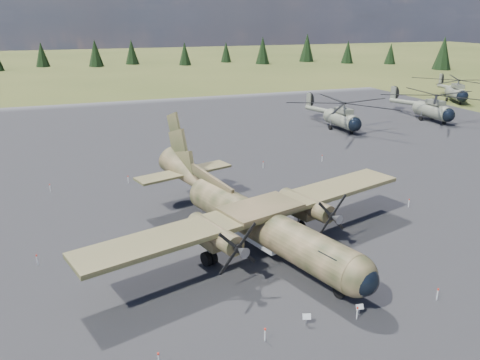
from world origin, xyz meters
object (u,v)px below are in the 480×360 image
object	(u,v)px
helicopter_far	(457,86)
helicopter_mid	(434,102)
helicopter_near	(342,110)
transport_plane	(253,214)

from	to	relation	value
helicopter_far	helicopter_mid	bearing A→B (deg)	-118.12
helicopter_near	helicopter_mid	world-z (taller)	helicopter_mid
helicopter_mid	helicopter_far	bearing A→B (deg)	36.76
helicopter_mid	helicopter_far	xyz separation A→B (m)	(18.20, 13.89, 0.07)
transport_plane	helicopter_far	size ratio (longest dim) A/B	1.13
helicopter_near	helicopter_mid	xyz separation A→B (m)	(18.54, 0.77, 0.09)
helicopter_mid	helicopter_far	distance (m)	22.90
helicopter_mid	helicopter_far	world-z (taller)	helicopter_far
transport_plane	helicopter_near	distance (m)	42.68
transport_plane	helicopter_near	size ratio (longest dim) A/B	1.31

